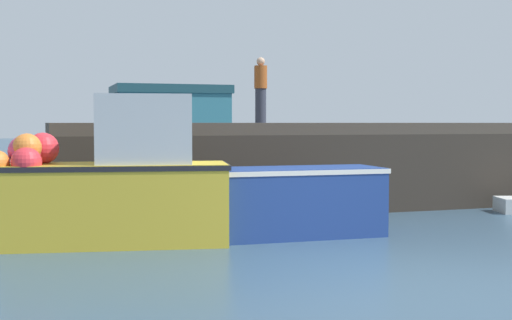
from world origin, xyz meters
TOP-DOWN VIEW (x-y plane):
  - ground at (0.00, 0.00)m, footprint 120.00×160.00m
  - pier at (1.69, 8.12)m, footprint 11.79×6.78m
  - fishing_boat_near_left at (-3.19, 3.34)m, footprint 3.80×1.81m
  - fishing_boat_near_right at (-0.19, 3.24)m, footprint 2.98×1.27m
  - dockworker at (1.22, 9.43)m, footprint 0.34×0.34m
  - warehouse at (3.26, 33.21)m, footprint 6.79×4.90m

SIDE VIEW (x-z plane):
  - ground at x=0.00m, z-range -0.10..0.00m
  - fishing_boat_near_right at x=-0.19m, z-range 0.04..1.21m
  - fishing_boat_near_left at x=-3.19m, z-range -0.21..2.17m
  - pier at x=1.69m, z-range 0.62..2.56m
  - warehouse at x=3.26m, z-range 0.02..4.18m
  - dockworker at x=1.22m, z-range 1.94..3.66m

